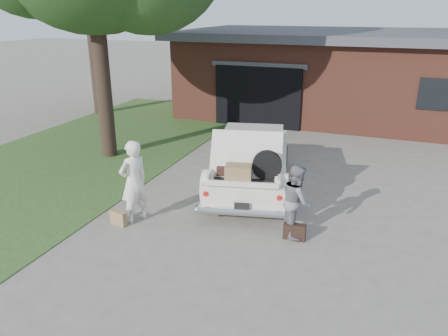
% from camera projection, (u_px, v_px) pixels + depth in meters
% --- Properties ---
extents(ground, '(90.00, 90.00, 0.00)m').
position_uv_depth(ground, '(213.00, 229.00, 8.71)').
color(ground, gray).
rests_on(ground, ground).
extents(grass_strip, '(6.00, 16.00, 0.02)m').
position_uv_depth(grass_strip, '(82.00, 154.00, 13.17)').
color(grass_strip, '#2D4C1E').
rests_on(grass_strip, ground).
extents(house, '(12.80, 7.80, 3.30)m').
position_uv_depth(house, '(341.00, 72.00, 17.86)').
color(house, brown).
rests_on(house, ground).
extents(sedan, '(2.71, 4.83, 1.74)m').
position_uv_depth(sedan, '(251.00, 161.00, 10.58)').
color(sedan, white).
rests_on(sedan, ground).
extents(woman_left, '(0.64, 0.74, 1.73)m').
position_uv_depth(woman_left, '(134.00, 182.00, 8.79)').
color(woman_left, white).
rests_on(woman_left, ground).
extents(woman_right, '(0.76, 0.85, 1.43)m').
position_uv_depth(woman_right, '(297.00, 201.00, 8.29)').
color(woman_right, slate).
rests_on(woman_right, ground).
extents(suitcase_left, '(0.40, 0.20, 0.29)m').
position_uv_depth(suitcase_left, '(119.00, 218.00, 8.86)').
color(suitcase_left, '#9F8151').
rests_on(suitcase_left, ground).
extents(suitcase_right, '(0.43, 0.15, 0.33)m').
position_uv_depth(suitcase_right, '(294.00, 232.00, 8.28)').
color(suitcase_right, black).
rests_on(suitcase_right, ground).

